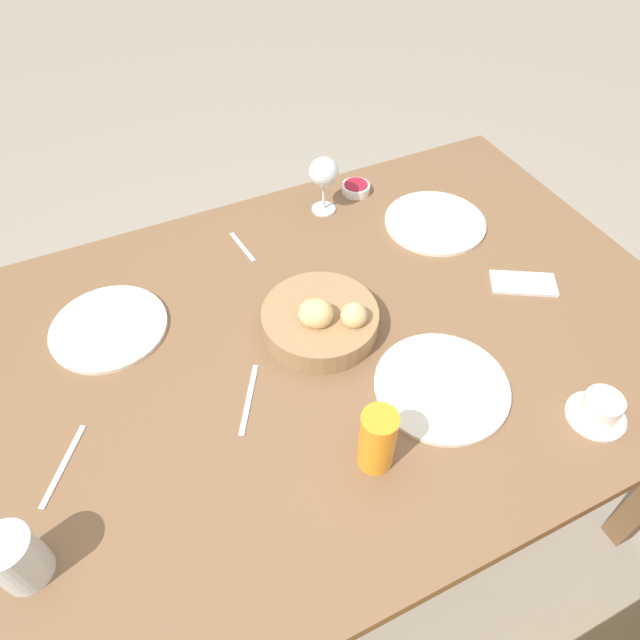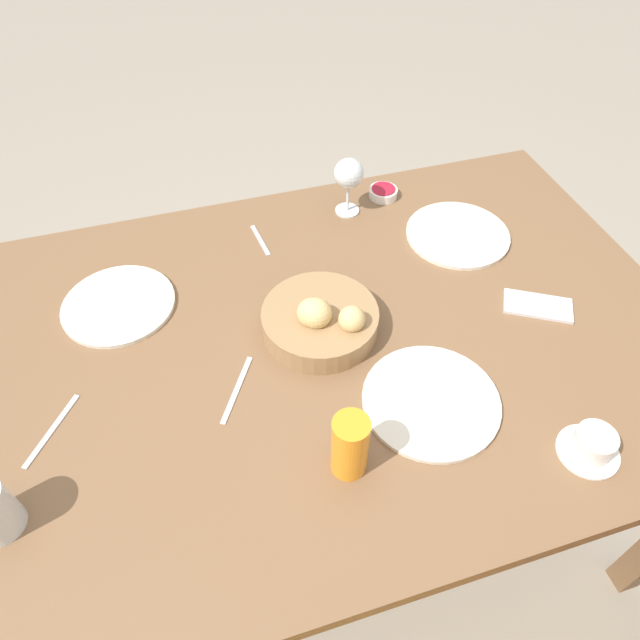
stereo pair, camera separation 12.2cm
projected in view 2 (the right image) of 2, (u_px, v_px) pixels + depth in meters
ground_plane at (331, 494)px, 1.81m from camera, size 10.00×10.00×0.00m
dining_table at (335, 359)px, 1.29m from camera, size 1.55×1.07×0.78m
bread_basket at (321, 320)px, 1.21m from camera, size 0.25×0.25×0.11m
plate_near_left at (458, 234)px, 1.45m from camera, size 0.26×0.26×0.01m
plate_near_right at (119, 305)px, 1.28m from camera, size 0.25×0.25×0.01m
plate_far_center at (431, 401)px, 1.11m from camera, size 0.27×0.27×0.01m
juice_glass at (350, 446)px, 0.97m from camera, size 0.07×0.07×0.14m
wine_glass at (349, 175)px, 1.44m from camera, size 0.08×0.08×0.16m
coffee_cup at (592, 445)px, 1.02m from camera, size 0.11×0.11×0.06m
jam_bowl_berry at (383, 192)px, 1.56m from camera, size 0.08×0.08×0.03m
fork_silver at (237, 389)px, 1.13m from camera, size 0.09×0.15×0.00m
knife_silver at (52, 430)px, 1.07m from camera, size 0.10×0.14×0.00m
spoon_coffee at (260, 240)px, 1.44m from camera, size 0.03×0.12×0.00m
cell_phone at (538, 306)px, 1.28m from camera, size 0.17×0.14×0.01m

